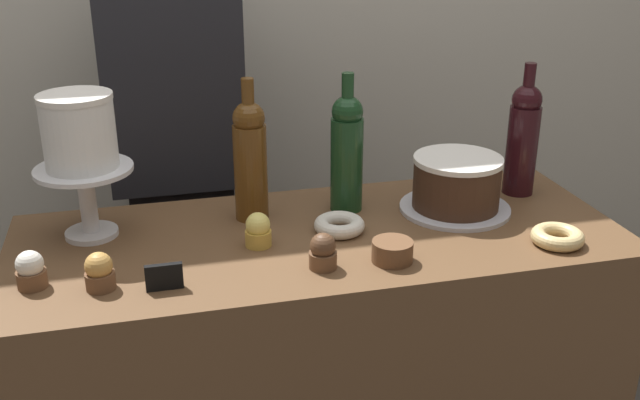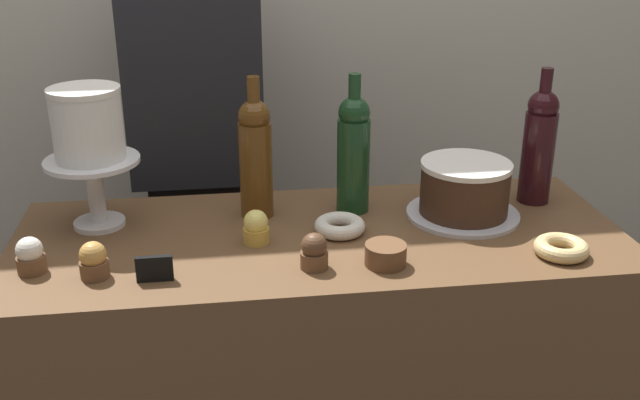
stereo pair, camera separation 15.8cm
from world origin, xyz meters
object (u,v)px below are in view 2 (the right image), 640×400
object	(u,v)px
wine_bottle_green	(353,152)
cookie_stack	(386,254)
donut_sugar	(339,225)
white_layer_cake	(87,124)
cupcake_caramel	(94,261)
chocolate_round_cake	(465,188)
wine_bottle_dark_red	(539,144)
donut_glazed	(561,248)
price_sign_chalkboard	(154,269)
cake_stand_pedestal	(94,181)
wine_bottle_amber	(256,156)
cupcake_lemon	(256,228)
cupcake_chocolate	(314,252)
barista_figure	(200,179)
cupcake_vanilla	(30,256)

from	to	relation	value
wine_bottle_green	cookie_stack	distance (m)	0.31
donut_sugar	wine_bottle_green	bearing A→B (deg)	66.89
white_layer_cake	cupcake_caramel	world-z (taller)	white_layer_cake
chocolate_round_cake	wine_bottle_green	distance (m)	0.27
white_layer_cake	wine_bottle_dark_red	bearing A→B (deg)	0.36
donut_glazed	donut_sugar	bearing A→B (deg)	158.00
white_layer_cake	cookie_stack	size ratio (longest dim) A/B	1.87
donut_glazed	price_sign_chalkboard	bearing A→B (deg)	179.82
cake_stand_pedestal	cookie_stack	world-z (taller)	cake_stand_pedestal
price_sign_chalkboard	cookie_stack	bearing A→B (deg)	0.81
price_sign_chalkboard	donut_glazed	bearing A→B (deg)	-0.18
wine_bottle_green	cupcake_caramel	size ratio (longest dim) A/B	4.38
wine_bottle_amber	cupcake_caramel	xyz separation A→B (m)	(-0.33, -0.26, -0.11)
wine_bottle_dark_red	cookie_stack	bearing A→B (deg)	-146.75
cupcake_caramel	cookie_stack	world-z (taller)	cupcake_caramel
cookie_stack	price_sign_chalkboard	size ratio (longest dim) A/B	1.20
cake_stand_pedestal	price_sign_chalkboard	bearing A→B (deg)	-63.23
cupcake_lemon	cookie_stack	bearing A→B (deg)	-28.67
chocolate_round_cake	cookie_stack	xyz separation A→B (m)	(-0.23, -0.21, -0.05)
cupcake_chocolate	barista_figure	world-z (taller)	barista_figure
white_layer_cake	barista_figure	size ratio (longest dim) A/B	0.10
cupcake_lemon	donut_glazed	size ratio (longest dim) A/B	0.66
wine_bottle_green	cupcake_caramel	distance (m)	0.62
chocolate_round_cake	wine_bottle_dark_red	bearing A→B (deg)	18.98
cupcake_chocolate	donut_sugar	xyz separation A→B (m)	(0.08, 0.16, -0.02)
wine_bottle_dark_red	cupcake_caramel	bearing A→B (deg)	-165.64
white_layer_cake	wine_bottle_dark_red	world-z (taller)	wine_bottle_dark_red
wine_bottle_amber	donut_glazed	bearing A→B (deg)	-25.99
cake_stand_pedestal	wine_bottle_dark_red	size ratio (longest dim) A/B	0.63
barista_figure	cake_stand_pedestal	bearing A→B (deg)	-116.96
wine_bottle_amber	donut_sugar	distance (m)	0.25
wine_bottle_amber	donut_sugar	xyz separation A→B (m)	(0.17, -0.12, -0.13)
white_layer_cake	price_sign_chalkboard	size ratio (longest dim) A/B	2.24
wine_bottle_amber	wine_bottle_dark_red	bearing A→B (deg)	-0.51
chocolate_round_cake	barista_figure	distance (m)	0.79
cupcake_lemon	cookie_stack	xyz separation A→B (m)	(0.25, -0.14, -0.01)
cupcake_caramel	price_sign_chalkboard	bearing A→B (deg)	-15.24
wine_bottle_green	wine_bottle_dark_red	xyz separation A→B (m)	(0.44, -0.00, 0.00)
cupcake_caramel	cupcake_chocolate	xyz separation A→B (m)	(0.43, -0.02, 0.00)
cake_stand_pedestal	cupcake_vanilla	distance (m)	0.24
chocolate_round_cake	cupcake_lemon	xyz separation A→B (m)	(-0.48, -0.08, -0.04)
cupcake_caramel	cookie_stack	xyz separation A→B (m)	(0.57, -0.03, -0.01)
cupcake_vanilla	donut_sugar	distance (m)	0.64
cupcake_lemon	cupcake_chocolate	distance (m)	0.17
wine_bottle_amber	price_sign_chalkboard	world-z (taller)	wine_bottle_amber
wine_bottle_amber	wine_bottle_dark_red	xyz separation A→B (m)	(0.67, -0.01, 0.00)
cake_stand_pedestal	donut_sugar	xyz separation A→B (m)	(0.53, -0.11, -0.09)
cake_stand_pedestal	cupcake_caramel	size ratio (longest dim) A/B	2.77
cookie_stack	barista_figure	world-z (taller)	barista_figure
donut_sugar	cookie_stack	size ratio (longest dim) A/B	1.33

